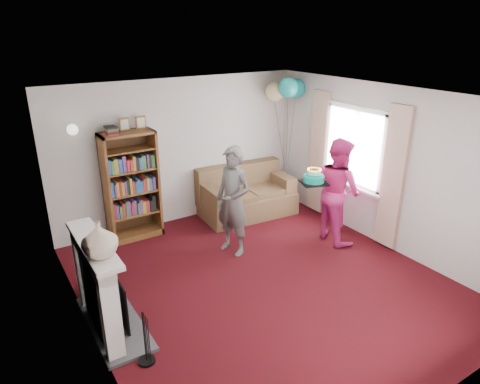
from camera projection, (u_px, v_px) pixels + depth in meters
ground at (263, 281)px, 5.88m from camera, size 5.00×5.00×0.00m
wall_back at (181, 151)px, 7.40m from camera, size 4.50×0.02×2.50m
wall_left at (82, 242)px, 4.30m from camera, size 0.02×5.00×2.50m
wall_right at (385, 168)px, 6.55m from camera, size 0.02×5.00×2.50m
ceiling at (267, 97)px, 4.97m from camera, size 4.50×5.00×0.01m
fireplace at (102, 290)px, 4.80m from camera, size 0.55×1.80×1.12m
window_bay at (353, 161)px, 7.02m from camera, size 0.14×2.02×2.20m
wall_sconce at (72, 130)px, 6.18m from camera, size 0.16×0.23×0.16m
bookcase at (131, 186)px, 6.87m from camera, size 0.84×0.42×1.98m
sofa at (246, 196)px, 7.92m from camera, size 1.69×0.89×0.89m
wicker_basket at (103, 280)px, 5.64m from camera, size 0.37×0.37×0.34m
person_striped at (233, 201)px, 6.38m from camera, size 0.57×0.71×1.68m
person_magenta at (337, 190)px, 6.78m from camera, size 0.71×0.87×1.69m
birthday_cake at (314, 179)px, 6.43m from camera, size 0.38×0.38×0.22m
balloons at (286, 89)px, 7.63m from camera, size 0.68×0.73×1.79m
mantel_vase at (99, 239)px, 4.23m from camera, size 0.47×0.47×0.37m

